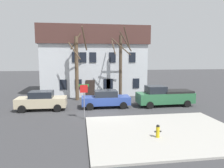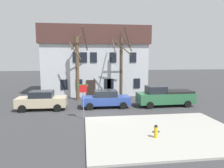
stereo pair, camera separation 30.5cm
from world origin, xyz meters
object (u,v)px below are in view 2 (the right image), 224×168
(tree_bare_near, at_px, (78,66))
(bicycle_leaning, at_px, (51,100))
(building_main, at_px, (95,60))
(car_beige_sedan, at_px, (42,100))
(pickup_truck_green, at_px, (165,96))
(street_sign_pole, at_px, (83,95))
(fire_hydrant, at_px, (156,131))
(car_blue_sedan, at_px, (106,99))
(tree_bare_mid, at_px, (121,64))

(tree_bare_near, xyz_separation_m, bicycle_leaning, (-2.79, -1.32, -3.50))
(building_main, relative_size, car_beige_sedan, 3.00)
(tree_bare_near, relative_size, bicycle_leaning, 4.61)
(car_beige_sedan, xyz_separation_m, pickup_truck_green, (11.82, -0.06, 0.11))
(street_sign_pole, height_order, bicycle_leaning, street_sign_pole)
(pickup_truck_green, bearing_deg, street_sign_pole, -156.80)
(fire_hydrant, bearing_deg, car_beige_sedan, 133.90)
(car_blue_sedan, bearing_deg, pickup_truck_green, -1.20)
(tree_bare_mid, bearing_deg, pickup_truck_green, -47.90)
(street_sign_pole, bearing_deg, pickup_truck_green, 23.20)
(car_blue_sedan, distance_m, street_sign_pole, 4.29)
(tree_bare_near, height_order, street_sign_pole, tree_bare_near)
(fire_hydrant, xyz_separation_m, street_sign_pole, (-4.22, 4.84, 1.41))
(fire_hydrant, distance_m, bicycle_leaning, 13.50)
(building_main, relative_size, tree_bare_near, 1.67)
(car_beige_sedan, bearing_deg, pickup_truck_green, -0.27)
(building_main, relative_size, street_sign_pole, 4.91)
(building_main, distance_m, car_beige_sedan, 10.90)
(street_sign_pole, relative_size, bicycle_leaning, 1.57)
(car_blue_sedan, xyz_separation_m, pickup_truck_green, (5.88, -0.12, 0.15))
(building_main, distance_m, tree_bare_near, 5.18)
(pickup_truck_green, relative_size, street_sign_pole, 2.04)
(car_blue_sedan, relative_size, bicycle_leaning, 2.64)
(building_main, xyz_separation_m, street_sign_pole, (-1.56, -12.30, -2.49))
(car_beige_sedan, height_order, car_blue_sedan, car_beige_sedan)
(pickup_truck_green, bearing_deg, bicycle_leaning, 165.86)
(car_beige_sedan, height_order, street_sign_pole, street_sign_pole)
(pickup_truck_green, bearing_deg, building_main, 126.07)
(tree_bare_near, bearing_deg, pickup_truck_green, -25.95)
(car_beige_sedan, xyz_separation_m, street_sign_pole, (3.80, -3.49, 1.05))
(tree_bare_mid, bearing_deg, building_main, 120.13)
(bicycle_leaning, bearing_deg, street_sign_pole, -61.79)
(pickup_truck_green, height_order, street_sign_pole, street_sign_pole)
(tree_bare_near, relative_size, tree_bare_mid, 0.99)
(car_blue_sedan, xyz_separation_m, fire_hydrant, (2.08, -8.40, -0.31))
(car_beige_sedan, relative_size, pickup_truck_green, 0.80)
(car_blue_sedan, xyz_separation_m, street_sign_pole, (-2.14, -3.56, 1.09))
(tree_bare_near, xyz_separation_m, tree_bare_mid, (4.94, -0.13, 0.18))
(street_sign_pole, bearing_deg, tree_bare_mid, 59.89)
(building_main, xyz_separation_m, car_blue_sedan, (0.58, -8.74, -3.59))
(building_main, bearing_deg, car_blue_sedan, -86.23)
(building_main, xyz_separation_m, tree_bare_near, (-2.15, -4.67, -0.56))
(building_main, xyz_separation_m, bicycle_leaning, (-4.95, -5.99, -4.05))
(bicycle_leaning, bearing_deg, car_blue_sedan, -26.47)
(car_beige_sedan, distance_m, car_blue_sedan, 5.94)
(building_main, xyz_separation_m, car_beige_sedan, (-5.36, -8.81, -3.55))
(car_beige_sedan, distance_m, street_sign_pole, 5.27)
(street_sign_pole, bearing_deg, car_blue_sedan, 59.02)
(building_main, height_order, bicycle_leaning, building_main)
(car_blue_sedan, relative_size, street_sign_pole, 1.68)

